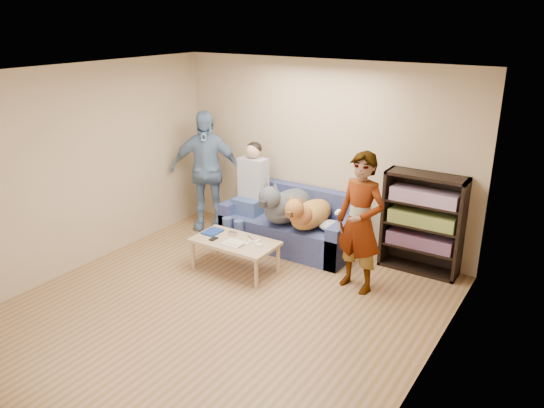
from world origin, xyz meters
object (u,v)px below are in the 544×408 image
Objects in this scene: bookshelf at (423,221)px; camera_silver at (233,234)px; person_standing_left at (206,171)px; dog_tan at (308,214)px; person_standing_right at (360,223)px; sofa at (291,227)px; notebook_blue at (213,232)px; coffee_table at (235,244)px; person_seated at (250,189)px; dog_gray at (285,205)px.

camera_silver is at bearing -150.70° from bookshelf.
person_standing_left is 1.87m from dog_tan.
sofa is at bearing 165.29° from person_standing_right.
notebook_blue is 2.72m from bookshelf.
notebook_blue is (0.85, -0.92, -0.49)m from person_standing_left.
notebook_blue is 0.22× the size of dog_tan.
dog_tan is 1.07m from coffee_table.
person_standing_left reaches higher than sofa.
notebook_blue is at bearing -88.43° from person_seated.
dog_tan is (-0.93, 0.43, -0.21)m from person_standing_right.
bookshelf is (1.41, 0.46, 0.04)m from dog_tan.
person_standing_right is 2.02m from person_seated.
dog_gray is at bearing 171.73° from person_standing_right.
person_standing_right is at bearing 15.42° from coffee_table.
bookshelf is at bearing 29.30° from camera_silver.
sofa is at bearing -172.60° from bookshelf.
notebook_blue is 0.18× the size of person_seated.
bookshelf reaches higher than sofa.
sofa is (0.60, 1.03, -0.15)m from notebook_blue.
person_standing_right reaches higher than coffee_table.
person_seated is (-0.02, 0.90, 0.34)m from notebook_blue.
dog_gray reaches higher than coffee_table.
person_seated is 1.34× the size of coffee_table.
person_seated is at bearing 174.45° from dog_tan.
person_seated is at bearing -171.55° from bookshelf.
coffee_table is at bearing -7.13° from notebook_blue.
camera_silver is at bearing -112.93° from dog_gray.
person_standing_left reaches higher than notebook_blue.
dog_tan is at bearing 38.82° from notebook_blue.
person_standing_left is at bearing 143.05° from camera_silver.
person_seated reaches higher than camera_silver.
person_standing_right is 1.41m from dog_gray.
coffee_table is (-1.52, -0.42, -0.48)m from person_standing_right.
coffee_table is (0.40, -0.05, -0.06)m from notebook_blue.
sofa is 1.63× the size of dog_tan.
coffee_table is at bearing -146.78° from bookshelf.
person_standing_left is at bearing -174.02° from bookshelf.
person_standing_right is 15.46× the size of camera_silver.
dog_gray is (-1.32, 0.48, -0.18)m from person_standing_right.
camera_silver reaches higher than coffee_table.
dog_gray is 1.10× the size of dog_tan.
person_standing_left is 3.28m from bookshelf.
camera_silver is 0.06× the size of sofa.
person_seated reaches higher than dog_gray.
notebook_blue is 0.20× the size of dog_gray.
bookshelf is (1.79, 0.41, 0.00)m from dog_gray.
notebook_blue is 1.20m from sofa.
sofa is (1.45, 0.11, -0.64)m from person_standing_left.
dog_tan is (0.39, -0.05, -0.04)m from dog_gray.
person_standing_right is at bearing -24.89° from dog_tan.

